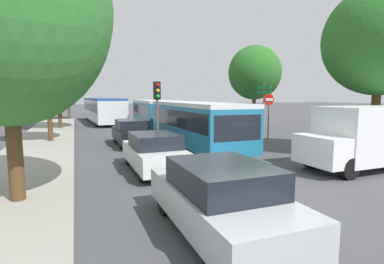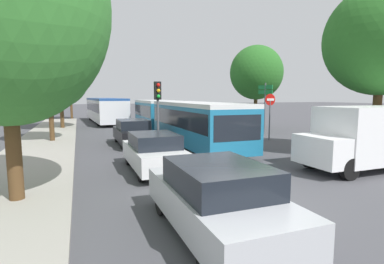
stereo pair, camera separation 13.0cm
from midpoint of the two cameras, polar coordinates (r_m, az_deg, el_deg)
name	(u,v)px [view 1 (the left image)]	position (r m, az deg, el deg)	size (l,w,h in m)	color
ground_plane	(258,201)	(8.08, 11.96, -12.70)	(200.00, 200.00, 0.00)	#47474C
kerb_strip_left	(44,142)	(19.19, -26.50, -1.69)	(3.20, 35.18, 0.14)	#9E998E
articulated_bus	(175,117)	(19.02, -3.41, 2.86)	(2.40, 15.88, 2.36)	teal
city_bus_rear	(103,109)	(31.65, -16.69, 4.30)	(3.23, 11.60, 2.47)	silver
queued_car_silver	(220,198)	(5.94, 4.81, -12.46)	(1.74, 4.09, 1.42)	#B7BABF
queued_car_white	(154,152)	(10.85, -7.53, -3.77)	(1.67, 3.93, 1.37)	white
queued_car_black	(132,132)	(16.75, -11.57, -0.04)	(1.71, 4.03, 1.40)	black
white_van	(368,136)	(12.73, 30.32, -0.59)	(5.02, 2.04, 2.31)	white
traffic_light	(157,100)	(15.14, -6.89, 6.11)	(0.33, 0.37, 3.40)	#56595E
no_entry_sign	(269,109)	(18.76, 14.21, 4.19)	(0.70, 0.08, 2.82)	#56595E
direction_sign_post	(264,98)	(21.76, 13.32, 6.34)	(0.25, 1.39, 3.60)	#56595E
tree_left_near	(5,11)	(8.59, -32.45, 18.85)	(4.85, 4.85, 7.57)	#51381E
tree_left_mid	(47,74)	(18.86, -26.00, 9.98)	(3.46, 3.46, 5.98)	#51381E
tree_left_far	(58,71)	(26.32, -24.36, 10.46)	(4.60, 4.60, 7.39)	#51381E
tree_left_distant	(68,77)	(36.65, -22.71, 9.62)	(3.89, 3.89, 7.03)	#51381E
tree_right_near	(381,43)	(15.89, 32.08, 14.12)	(4.82, 4.82, 7.49)	#51381E
tree_right_mid	(255,73)	(24.29, 11.70, 11.00)	(4.10, 4.10, 6.60)	#51381E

